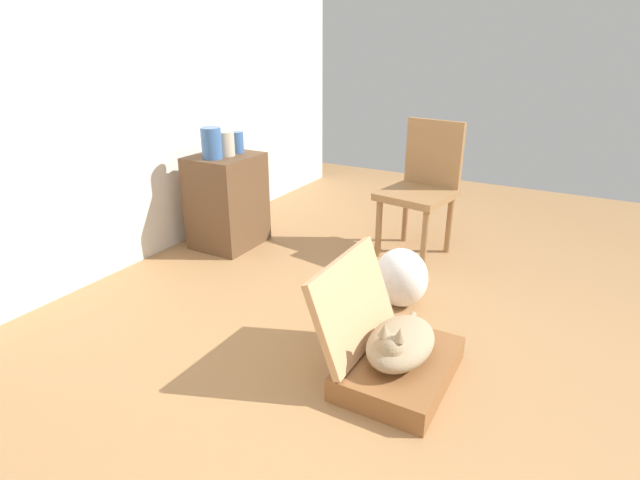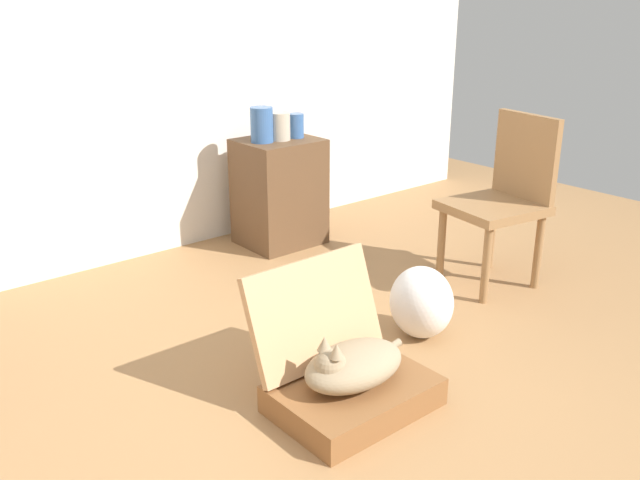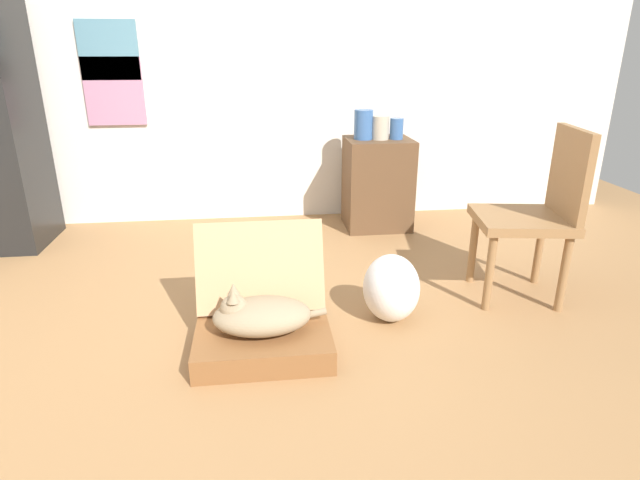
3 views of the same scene
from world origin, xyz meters
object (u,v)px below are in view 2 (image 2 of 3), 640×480
at_px(vase_tall, 262,125).
at_px(chair, 504,195).
at_px(cat, 352,365).
at_px(vase_short, 296,126).
at_px(side_table, 279,192).
at_px(plastic_bag_white, 421,302).
at_px(vase_round, 280,126).
at_px(suitcase_base, 353,395).

height_order(vase_tall, chair, chair).
distance_m(cat, vase_short, 2.07).
distance_m(cat, vase_tall, 1.99).
bearing_deg(side_table, plastic_bag_white, -100.03).
relative_size(vase_tall, vase_short, 1.40).
xyz_separation_m(side_table, chair, (0.57, -1.30, 0.16)).
bearing_deg(vase_round, plastic_bag_white, -100.18).
bearing_deg(suitcase_base, vase_round, 61.59).
relative_size(vase_tall, vase_round, 1.26).
bearing_deg(side_table, cat, -118.41).
bearing_deg(side_table, chair, -66.31).
relative_size(side_table, chair, 0.73).
xyz_separation_m(suitcase_base, side_table, (0.92, 1.72, 0.28)).
bearing_deg(plastic_bag_white, suitcase_base, -159.47).
distance_m(plastic_bag_white, vase_short, 1.60).
height_order(cat, vase_round, vase_round).
distance_m(suitcase_base, vase_round, 2.05).
relative_size(vase_short, chair, 0.16).
relative_size(side_table, vase_short, 4.49).
height_order(plastic_bag_white, vase_round, vase_round).
xyz_separation_m(side_table, vase_round, (0.00, -0.02, 0.43)).
height_order(vase_tall, vase_short, vase_tall).
bearing_deg(vase_short, vase_round, 177.62).
xyz_separation_m(plastic_bag_white, vase_short, (0.38, 1.44, 0.59)).
height_order(vase_tall, vase_round, vase_tall).
relative_size(cat, vase_round, 3.06).
relative_size(suitcase_base, vase_tall, 2.87).
relative_size(plastic_bag_white, vase_tall, 1.63).
relative_size(suitcase_base, vase_round, 3.61).
xyz_separation_m(plastic_bag_white, chair, (0.83, 0.17, 0.33)).
bearing_deg(vase_tall, vase_short, -6.35).
relative_size(cat, vase_short, 3.41).
bearing_deg(vase_short, vase_tall, 173.65).
height_order(plastic_bag_white, side_table, side_table).
bearing_deg(vase_round, suitcase_base, -118.41).
bearing_deg(plastic_bag_white, vase_tall, 84.62).
height_order(cat, plastic_bag_white, plastic_bag_white).
height_order(suitcase_base, vase_round, vase_round).
distance_m(plastic_bag_white, side_table, 1.50).
bearing_deg(chair, vase_tall, -142.87).
height_order(vase_round, chair, chair).
distance_m(cat, plastic_bag_white, 0.71).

